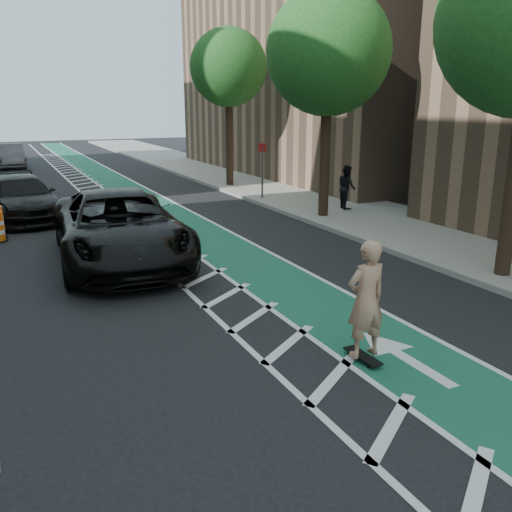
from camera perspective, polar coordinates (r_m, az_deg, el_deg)
ground at (r=10.29m, az=-7.86°, el=-7.77°), size 120.00×120.00×0.00m
bike_lane at (r=20.30m, az=-8.56°, el=3.93°), size 2.00×90.00×0.01m
buffer_strip at (r=19.93m, az=-12.68°, el=3.50°), size 1.40×90.00×0.01m
sidewalk_right at (r=23.00m, az=7.14°, el=5.53°), size 5.00×90.00×0.15m
curb_right at (r=21.79m, az=1.68°, el=5.09°), size 0.12×90.00×0.16m
building_right_far at (r=35.84m, az=10.10°, el=24.14°), size 14.00×22.00×19.00m
tree_r_c at (r=20.18m, az=6.89°, el=20.39°), size 4.20×4.20×7.90m
tree_r_d at (r=27.27m, az=-2.65°, el=19.21°), size 4.20×4.20×7.90m
sign_post at (r=23.62m, az=0.66°, el=9.04°), size 0.35×0.08×2.47m
skateboard at (r=9.20m, az=11.18°, el=-10.30°), size 0.24×0.79×0.11m
skateboarder at (r=8.81m, az=11.51°, el=-4.49°), size 0.72×0.48×1.95m
suv_near at (r=14.79m, az=-14.19°, el=2.95°), size 3.57×6.93×1.87m
suv_far at (r=21.68m, az=-23.44°, el=5.63°), size 2.89×5.61×1.56m
car_grey at (r=40.12m, az=-24.50°, el=9.56°), size 1.88×4.81×1.56m
pedestrian at (r=21.43m, az=9.53°, el=7.18°), size 0.82×0.95×1.69m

